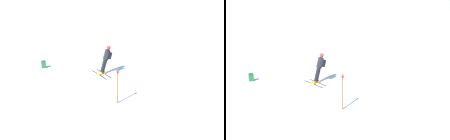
{
  "view_description": "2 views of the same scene",
  "coord_description": "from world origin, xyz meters",
  "views": [
    {
      "loc": [
        10.48,
        14.33,
        7.64
      ],
      "look_at": [
        1.06,
        2.74,
        1.51
      ],
      "focal_mm": 50.0,
      "sensor_mm": 36.0,
      "label": 1
    },
    {
      "loc": [
        12.0,
        12.47,
        6.8
      ],
      "look_at": [
        0.49,
        2.5,
        1.61
      ],
      "focal_mm": 50.0,
      "sensor_mm": 36.0,
      "label": 2
    }
  ],
  "objects": [
    {
      "name": "ground_plane",
      "position": [
        0.0,
        0.0,
        0.0
      ],
      "size": [
        300.0,
        300.0,
        0.0
      ],
      "primitive_type": "plane",
      "color": "white"
    },
    {
      "name": "skier",
      "position": [
        -0.64,
        0.06,
        1.01
      ],
      "size": [
        1.3,
        1.78,
        1.83
      ],
      "rotation": [
        0.0,
        0.0,
        -0.1
      ],
      "color": "black",
      "rests_on": "ground"
    },
    {
      "name": "trail_marker",
      "position": [
        1.33,
        3.52,
        1.03
      ],
      "size": [
        0.13,
        0.13,
        1.87
      ],
      "color": "brown",
      "rests_on": "ground"
    },
    {
      "name": "spare_backpack",
      "position": [
        1.97,
        -3.24,
        0.24
      ],
      "size": [
        0.36,
        0.31,
        0.5
      ],
      "rotation": [
        0.0,
        0.0,
        2.77
      ],
      "color": "#236633",
      "rests_on": "ground"
    }
  ]
}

